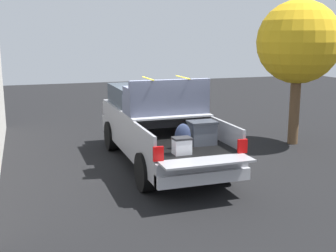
% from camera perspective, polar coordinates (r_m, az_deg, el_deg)
% --- Properties ---
extents(ground_plane, '(40.00, 40.00, 0.00)m').
position_cam_1_polar(ground_plane, '(10.98, -1.01, -5.02)').
color(ground_plane, black).
extents(pickup_truck, '(6.05, 2.06, 2.23)m').
position_cam_1_polar(pickup_truck, '(11.09, -1.60, 0.27)').
color(pickup_truck, gray).
rests_on(pickup_truck, ground_plane).
extents(tree_background, '(2.40, 2.40, 4.21)m').
position_cam_1_polar(tree_background, '(13.18, 16.88, 10.48)').
color(tree_background, brown).
rests_on(tree_background, ground_plane).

